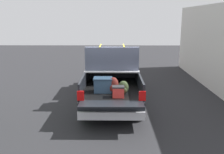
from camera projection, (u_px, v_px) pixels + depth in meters
name	position (u px, v px, depth m)	size (l,w,h in m)	color
ground_plane	(112.00, 100.00, 9.91)	(40.00, 40.00, 0.00)	#262628
pickup_truck	(112.00, 75.00, 10.03)	(6.05, 2.06, 2.23)	black
building_facade	(215.00, 48.00, 11.13)	(10.70, 0.36, 3.79)	silver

